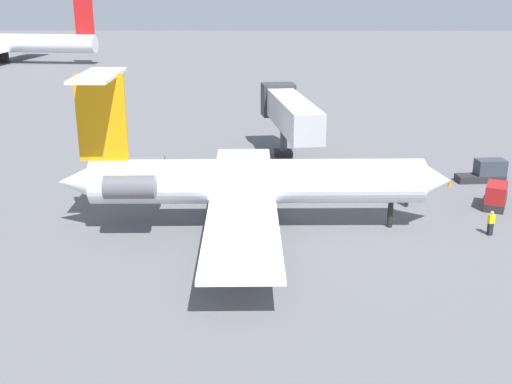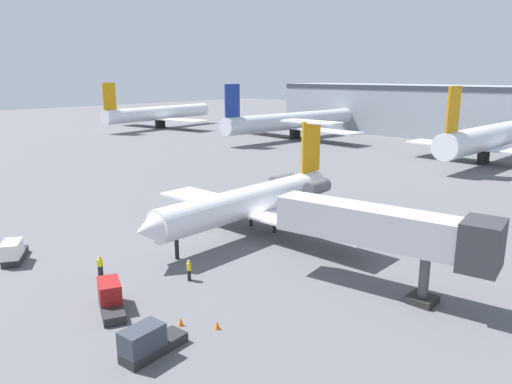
{
  "view_description": "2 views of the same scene",
  "coord_description": "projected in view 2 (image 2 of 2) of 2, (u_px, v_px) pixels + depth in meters",
  "views": [
    {
      "loc": [
        -41.99,
        -0.31,
        15.67
      ],
      "look_at": [
        -4.69,
        0.09,
        3.32
      ],
      "focal_mm": 43.54,
      "sensor_mm": 36.0,
      "label": 1
    },
    {
      "loc": [
        29.44,
        -32.49,
        15.41
      ],
      "look_at": [
        -2.82,
        1.44,
        3.96
      ],
      "focal_mm": 33.78,
      "sensor_mm": 36.0,
      "label": 2
    }
  ],
  "objects": [
    {
      "name": "baggage_tug_trailing",
      "position": [
        13.0,
        252.0,
        40.51
      ],
      "size": [
        4.14,
        3.3,
        1.9
      ],
      "color": "#262628",
      "rests_on": "ground_plane"
    },
    {
      "name": "parked_airliner_west_end",
      "position": [
        159.0,
        113.0,
        141.37
      ],
      "size": [
        33.45,
        39.37,
        13.34
      ],
      "color": "white",
      "rests_on": "ground_plane"
    },
    {
      "name": "baggage_tug_spare",
      "position": [
        110.0,
        298.0,
        32.25
      ],
      "size": [
        4.22,
        2.9,
        1.9
      ],
      "color": "#262628",
      "rests_on": "ground_plane"
    },
    {
      "name": "jet_bridge",
      "position": [
        394.0,
        231.0,
        33.52
      ],
      "size": [
        16.0,
        5.22,
        6.53
      ],
      "color": "#ADADB2",
      "rests_on": "ground_plane"
    },
    {
      "name": "baggage_tug_lead",
      "position": [
        148.0,
        343.0,
        26.89
      ],
      "size": [
        1.79,
        4.12,
        1.9
      ],
      "color": "#262628",
      "rests_on": "ground_plane"
    },
    {
      "name": "regional_jet",
      "position": [
        254.0,
        200.0,
        47.59
      ],
      "size": [
        25.74,
        26.31,
        10.47
      ],
      "color": "white",
      "rests_on": "ground_plane"
    },
    {
      "name": "parked_airliner_centre",
      "position": [
        485.0,
        139.0,
        84.22
      ],
      "size": [
        27.38,
        32.49,
        13.75
      ],
      "color": "silver",
      "rests_on": "ground_plane"
    },
    {
      "name": "traffic_cone_near",
      "position": [
        217.0,
        325.0,
        29.9
      ],
      "size": [
        0.36,
        0.36,
        0.55
      ],
      "color": "orange",
      "rests_on": "ground_plane"
    },
    {
      "name": "ground_plane",
      "position": [
        267.0,
        240.0,
        46.25
      ],
      "size": [
        400.0,
        400.0,
        0.1
      ],
      "primitive_type": "cube",
      "color": "#5B5B60"
    },
    {
      "name": "traffic_cone_mid",
      "position": [
        181.0,
        321.0,
        30.32
      ],
      "size": [
        0.36,
        0.36,
        0.55
      ],
      "color": "orange",
      "rests_on": "ground_plane"
    },
    {
      "name": "ground_crew_marshaller",
      "position": [
        189.0,
        270.0,
        36.83
      ],
      "size": [
        0.48,
        0.43,
        1.69
      ],
      "color": "black",
      "rests_on": "ground_plane"
    },
    {
      "name": "parked_airliner_west_mid",
      "position": [
        295.0,
        121.0,
        117.44
      ],
      "size": [
        37.22,
        44.09,
        13.46
      ],
      "color": "silver",
      "rests_on": "ground_plane"
    },
    {
      "name": "ground_crew_loader",
      "position": [
        100.0,
        266.0,
        37.58
      ],
      "size": [
        0.37,
        0.46,
        1.69
      ],
      "color": "black",
      "rests_on": "ground_plane"
    }
  ]
}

